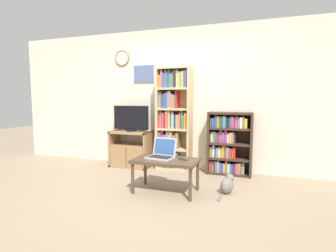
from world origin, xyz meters
name	(u,v)px	position (x,y,z in m)	size (l,w,h in m)	color
ground_plane	(141,197)	(0.00, 0.00, 0.00)	(18.00, 18.00, 0.00)	gray
wall_back	(178,99)	(-0.01, 1.66, 1.31)	(7.09, 0.09, 2.60)	beige
tv_stand	(131,149)	(-0.86, 1.38, 0.34)	(0.76, 0.44, 0.68)	#9E754C
television	(131,118)	(-0.85, 1.38, 0.93)	(0.70, 0.18, 0.49)	black
bookshelf_tall	(173,118)	(-0.04, 1.48, 0.95)	(0.63, 0.31, 1.87)	tan
bookshelf_short	(228,144)	(0.96, 1.49, 0.53)	(0.74, 0.30, 1.08)	#3D281E
coffee_table	(166,163)	(0.24, 0.29, 0.41)	(0.90, 0.51, 0.47)	#4C3828
laptop	(162,153)	(0.16, 0.37, 0.54)	(0.41, 0.35, 0.28)	#B7BABC
remote_near_laptop	(183,159)	(0.47, 0.35, 0.48)	(0.16, 0.12, 0.02)	#38383A
cat	(227,185)	(1.07, 0.52, 0.12)	(0.24, 0.47, 0.28)	slate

